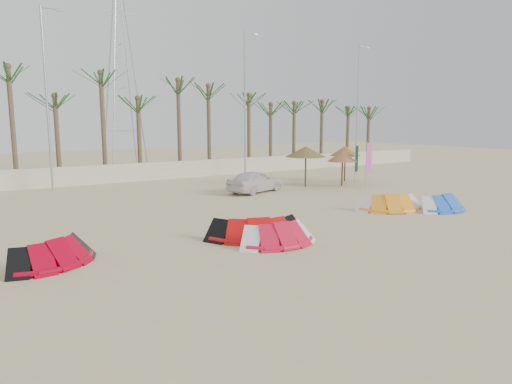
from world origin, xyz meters
TOP-DOWN VIEW (x-y plane):
  - ground at (0.00, 0.00)m, footprint 120.00×120.00m
  - boundary_wall at (0.00, 22.00)m, footprint 60.00×0.30m
  - palm_line at (0.67, 23.50)m, footprint 52.00×4.00m
  - lamp_b at (-5.96, 20.00)m, footprint 1.25×0.14m
  - lamp_c at (8.04, 20.00)m, footprint 1.25×0.14m
  - lamp_d at (20.04, 20.00)m, footprint 1.25×0.14m
  - pylon at (1.00, 28.00)m, footprint 3.00×3.00m
  - kite_red_left at (-8.48, 4.38)m, footprint 3.35×2.53m
  - kite_red_mid at (-1.59, 3.80)m, footprint 4.01×2.57m
  - kite_red_right at (-1.42, 2.58)m, footprint 2.99×1.64m
  - kite_orange at (6.75, 4.73)m, footprint 3.69×2.73m
  - kite_blue at (9.01, 3.32)m, footprint 2.93×1.58m
  - parasol_left at (8.51, 13.13)m, footprint 2.69×2.69m
  - parasol_mid at (10.81, 12.09)m, footprint 2.01×2.01m
  - parasol_right at (12.62, 13.72)m, footprint 2.20×2.20m
  - flag_pink at (11.71, 10.64)m, footprint 0.45×0.09m
  - flag_green at (12.42, 12.36)m, footprint 0.44×0.14m
  - car at (4.39, 12.93)m, footprint 4.30×2.81m

SIDE VIEW (x-z plane):
  - ground at x=0.00m, z-range 0.00..0.00m
  - pylon at x=1.00m, z-range -7.00..7.00m
  - kite_blue at x=9.01m, z-range -0.03..0.87m
  - kite_red_left at x=-8.48m, z-range -0.03..0.87m
  - kite_red_right at x=-1.42m, z-range -0.03..0.87m
  - kite_orange at x=6.75m, z-range -0.03..0.87m
  - kite_red_mid at x=-1.59m, z-range -0.03..0.87m
  - boundary_wall at x=0.00m, z-range 0.00..1.30m
  - car at x=4.39m, z-range 0.00..1.36m
  - flag_green at x=12.42m, z-range 0.26..3.05m
  - flag_pink at x=11.71m, z-range 0.28..3.35m
  - parasol_mid at x=10.81m, z-range 0.82..3.17m
  - parasol_right at x=12.62m, z-range 0.92..3.47m
  - parasol_left at x=8.51m, z-range 0.99..3.67m
  - lamp_b at x=-5.96m, z-range 0.27..11.27m
  - lamp_c at x=8.04m, z-range 0.27..11.27m
  - lamp_d at x=20.04m, z-range 0.27..11.27m
  - palm_line at x=0.67m, z-range 2.59..10.29m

